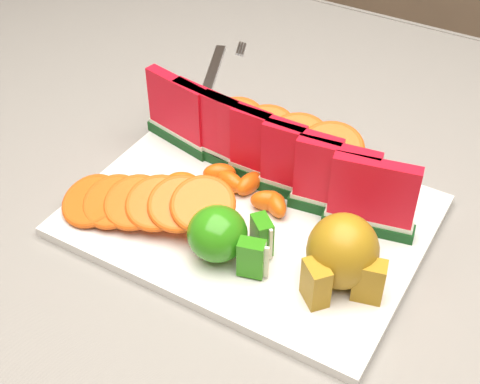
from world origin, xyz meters
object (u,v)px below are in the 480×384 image
platter (251,215)px  pear_cluster (343,255)px  apple_cluster (224,236)px  fork (215,70)px

platter → pear_cluster: pear_cluster is taller
apple_cluster → platter: bearing=98.3°
platter → fork: size_ratio=2.10×
platter → fork: bearing=129.0°
apple_cluster → pear_cluster: pear_cluster is taller
fork → apple_cluster: bearing=-56.6°
platter → pear_cluster: 0.15m
pear_cluster → fork: pear_cluster is taller
platter → apple_cluster: apple_cluster is taller
platter → fork: 0.34m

